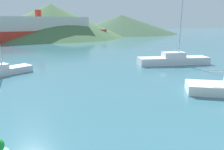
{
  "coord_description": "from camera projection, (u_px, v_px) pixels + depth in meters",
  "views": [
    {
      "loc": [
        -5.54,
        0.91,
        4.67
      ],
      "look_at": [
        -0.63,
        14.0,
        1.2
      ],
      "focal_mm": 35.0,
      "sensor_mm": 36.0,
      "label": 1
    }
  ],
  "objects": [
    {
      "name": "hill_central",
      "position": [
        51.0,
        20.0,
        64.56
      ],
      "size": [
        42.48,
        42.48,
        9.64
      ],
      "color": "#476B42",
      "rests_on": "ground_plane"
    },
    {
      "name": "sailboat_outer",
      "position": [
        173.0,
        60.0,
        24.16
      ],
      "size": [
        8.05,
        3.44,
        7.68
      ],
      "rotation": [
        0.0,
        0.0,
        -0.2
      ],
      "color": "silver",
      "rests_on": "ground_plane"
    },
    {
      "name": "hill_east",
      "position": [
        121.0,
        24.0,
        85.45
      ],
      "size": [
        42.93,
        42.93,
        6.98
      ],
      "color": "#38563D",
      "rests_on": "ground_plane"
    },
    {
      "name": "ferry_distant",
      "position": [
        39.0,
        30.0,
        52.75
      ],
      "size": [
        35.44,
        14.76,
        7.26
      ],
      "rotation": [
        0.0,
        0.0,
        0.26
      ],
      "color": "red",
      "rests_on": "ground_plane"
    }
  ]
}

